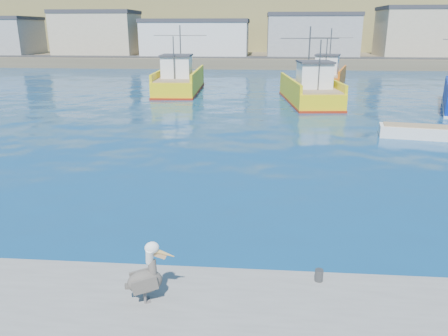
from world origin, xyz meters
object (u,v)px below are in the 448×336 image
trawler_yellow_a (179,81)px  pelican (146,276)px  boat_orange (327,75)px  skiff_mid (416,133)px  trawler_yellow_b (310,91)px

trawler_yellow_a → pelican: trawler_yellow_a is taller
boat_orange → pelican: (-9.97, -43.50, 0.03)m
boat_orange → pelican: bearing=-102.9°
pelican → skiff_mid: bearing=57.1°
trawler_yellow_b → skiff_mid: trawler_yellow_b is taller
skiff_mid → pelican: bearing=-122.9°
trawler_yellow_a → trawler_yellow_b: trawler_yellow_a is taller
trawler_yellow_b → boat_orange: bearing=75.7°
boat_orange → skiff_mid: size_ratio=2.21×
boat_orange → pelican: 44.63m
trawler_yellow_b → skiff_mid: size_ratio=2.53×
trawler_yellow_b → pelican: trawler_yellow_b is taller
trawler_yellow_a → skiff_mid: bearing=-46.0°
trawler_yellow_a → boat_orange: bearing=24.0°
trawler_yellow_b → boat_orange: size_ratio=1.15×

